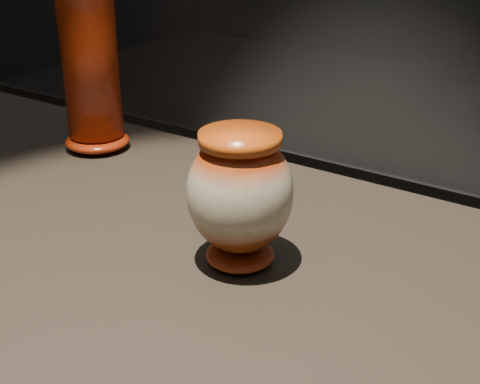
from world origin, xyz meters
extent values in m
cube|color=black|center=(0.00, 0.00, 0.88)|extent=(2.00, 0.80, 0.05)
ellipsoid|color=#6B2609|center=(0.02, 0.03, 0.91)|extent=(0.12, 0.12, 0.03)
ellipsoid|color=beige|center=(0.02, 0.03, 1.01)|extent=(0.18, 0.18, 0.17)
cylinder|color=#C33F12|center=(0.02, 0.03, 1.09)|extent=(0.14, 0.14, 0.02)
ellipsoid|color=#B63A0C|center=(-0.47, 0.25, 0.92)|extent=(0.15, 0.15, 0.03)
cylinder|color=#B63A0C|center=(-0.47, 0.25, 1.11)|extent=(0.12, 0.12, 0.36)
camera|label=1|loc=(0.49, -0.64, 1.38)|focal=50.00mm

